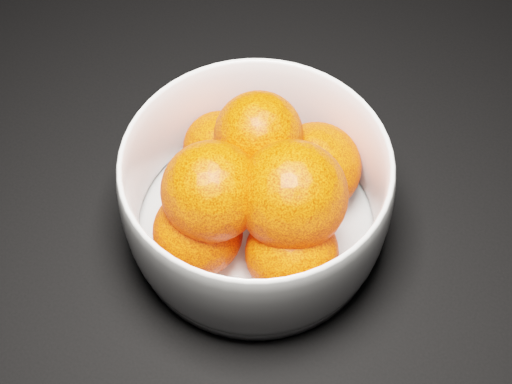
% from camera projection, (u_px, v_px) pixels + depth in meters
% --- Properties ---
extents(ground, '(3.00, 3.00, 0.00)m').
position_uv_depth(ground, '(342.00, 85.00, 0.64)').
color(ground, black).
rests_on(ground, ground).
extents(bowl, '(0.20, 0.20, 0.10)m').
position_uv_depth(bowl, '(256.00, 196.00, 0.52)').
color(bowl, silver).
rests_on(bowl, ground).
extents(orange_pile, '(0.15, 0.16, 0.11)m').
position_uv_depth(orange_pile, '(261.00, 190.00, 0.51)').
color(orange_pile, '#FF3B05').
rests_on(orange_pile, bowl).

